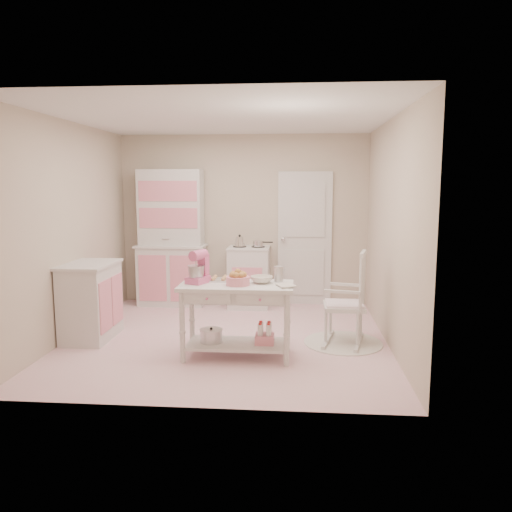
{
  "coord_description": "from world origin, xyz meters",
  "views": [
    {
      "loc": [
        0.83,
        -5.78,
        1.85
      ],
      "look_at": [
        0.36,
        -0.12,
        1.03
      ],
      "focal_mm": 35.0,
      "sensor_mm": 36.0,
      "label": 1
    }
  ],
  "objects_px": {
    "work_table": "(237,321)",
    "hutch": "(171,238)",
    "stove": "(249,277)",
    "rocking_chair": "(344,297)",
    "stand_mixer": "(198,267)",
    "bread_basket": "(238,281)",
    "base_cabinet": "(91,301)"
  },
  "relations": [
    {
      "from": "base_cabinet",
      "to": "stand_mixer",
      "type": "relative_size",
      "value": 2.71
    },
    {
      "from": "rocking_chair",
      "to": "bread_basket",
      "type": "bearing_deg",
      "value": -140.18
    },
    {
      "from": "base_cabinet",
      "to": "rocking_chair",
      "type": "relative_size",
      "value": 0.84
    },
    {
      "from": "bread_basket",
      "to": "rocking_chair",
      "type": "bearing_deg",
      "value": 27.35
    },
    {
      "from": "stand_mixer",
      "to": "base_cabinet",
      "type": "bearing_deg",
      "value": -175.24
    },
    {
      "from": "work_table",
      "to": "hutch",
      "type": "bearing_deg",
      "value": 119.34
    },
    {
      "from": "stove",
      "to": "rocking_chair",
      "type": "xyz_separation_m",
      "value": [
        1.27,
        -1.68,
        0.09
      ]
    },
    {
      "from": "stand_mixer",
      "to": "hutch",
      "type": "bearing_deg",
      "value": 134.62
    },
    {
      "from": "rocking_chair",
      "to": "hutch",
      "type": "bearing_deg",
      "value": 157.47
    },
    {
      "from": "stove",
      "to": "base_cabinet",
      "type": "distance_m",
      "value": 2.46
    },
    {
      "from": "rocking_chair",
      "to": "stand_mixer",
      "type": "distance_m",
      "value": 1.75
    },
    {
      "from": "stove",
      "to": "rocking_chair",
      "type": "distance_m",
      "value": 2.11
    },
    {
      "from": "stand_mixer",
      "to": "bread_basket",
      "type": "xyz_separation_m",
      "value": [
        0.44,
        -0.07,
        -0.12
      ]
    },
    {
      "from": "stove",
      "to": "work_table",
      "type": "relative_size",
      "value": 0.77
    },
    {
      "from": "stove",
      "to": "stand_mixer",
      "type": "height_order",
      "value": "stand_mixer"
    },
    {
      "from": "stove",
      "to": "stand_mixer",
      "type": "xyz_separation_m",
      "value": [
        -0.34,
        -2.21,
        0.51
      ]
    },
    {
      "from": "work_table",
      "to": "stand_mixer",
      "type": "xyz_separation_m",
      "value": [
        -0.42,
        0.02,
        0.57
      ]
    },
    {
      "from": "stove",
      "to": "base_cabinet",
      "type": "bearing_deg",
      "value": -135.19
    },
    {
      "from": "hutch",
      "to": "rocking_chair",
      "type": "height_order",
      "value": "hutch"
    },
    {
      "from": "base_cabinet",
      "to": "stand_mixer",
      "type": "bearing_deg",
      "value": -18.98
    },
    {
      "from": "hutch",
      "to": "bread_basket",
      "type": "distance_m",
      "value": 2.68
    },
    {
      "from": "stove",
      "to": "bread_basket",
      "type": "xyz_separation_m",
      "value": [
        0.1,
        -2.28,
        0.39
      ]
    },
    {
      "from": "stove",
      "to": "stand_mixer",
      "type": "relative_size",
      "value": 2.71
    },
    {
      "from": "rocking_chair",
      "to": "stand_mixer",
      "type": "relative_size",
      "value": 3.24
    },
    {
      "from": "rocking_chair",
      "to": "base_cabinet",
      "type": "bearing_deg",
      "value": -166.58
    },
    {
      "from": "base_cabinet",
      "to": "stand_mixer",
      "type": "height_order",
      "value": "stand_mixer"
    },
    {
      "from": "base_cabinet",
      "to": "work_table",
      "type": "height_order",
      "value": "base_cabinet"
    },
    {
      "from": "base_cabinet",
      "to": "bread_basket",
      "type": "height_order",
      "value": "base_cabinet"
    },
    {
      "from": "hutch",
      "to": "work_table",
      "type": "distance_m",
      "value": 2.7
    },
    {
      "from": "rocking_chair",
      "to": "bread_basket",
      "type": "xyz_separation_m",
      "value": [
        -1.17,
        -0.6,
        0.3
      ]
    },
    {
      "from": "work_table",
      "to": "bread_basket",
      "type": "bearing_deg",
      "value": -68.2
    },
    {
      "from": "stand_mixer",
      "to": "stove",
      "type": "bearing_deg",
      "value": 105.12
    }
  ]
}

